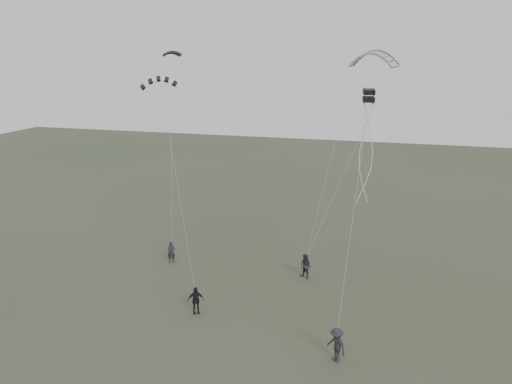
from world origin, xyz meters
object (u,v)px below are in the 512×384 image
(flyer_center, at_px, (196,300))
(kite_dark_small, at_px, (172,52))
(flyer_left, at_px, (171,252))
(flyer_far, at_px, (336,345))
(kite_striped, at_px, (161,79))
(flyer_right, at_px, (305,266))
(kite_pale_large, at_px, (373,53))
(kite_box, at_px, (369,96))

(flyer_center, bearing_deg, kite_dark_small, 90.15)
(flyer_left, xyz_separation_m, flyer_far, (14.36, -9.87, 0.12))
(flyer_far, xyz_separation_m, kite_dark_small, (-15.11, 13.16, 15.34))
(flyer_left, height_order, kite_striped, kite_striped)
(flyer_right, bearing_deg, kite_pale_large, 86.69)
(kite_striped, bearing_deg, flyer_right, -11.06)
(kite_pale_large, height_order, kite_box, kite_pale_large)
(flyer_right, xyz_separation_m, flyer_center, (-5.88, -7.09, -0.03))
(kite_dark_small, bearing_deg, flyer_right, -21.60)
(flyer_center, distance_m, kite_dark_small, 19.44)
(flyer_center, relative_size, kite_dark_small, 1.24)
(kite_pale_large, xyz_separation_m, kite_striped, (-13.51, -9.24, -1.73))
(flyer_center, bearing_deg, kite_pale_large, 26.67)
(flyer_left, height_order, kite_pale_large, kite_pale_large)
(kite_box, bearing_deg, flyer_right, 127.42)
(flyer_right, bearing_deg, flyer_far, -45.67)
(kite_box, bearing_deg, flyer_center, -172.59)
(kite_pale_large, distance_m, kite_box, 10.38)
(flyer_right, relative_size, flyer_center, 1.03)
(flyer_left, relative_size, kite_box, 2.42)
(flyer_far, bearing_deg, kite_pale_large, 128.49)
(kite_dark_small, xyz_separation_m, kite_box, (15.68, -6.57, -2.50))
(flyer_center, relative_size, kite_box, 2.54)
(flyer_left, relative_size, kite_striped, 0.65)
(flyer_right, distance_m, kite_dark_small, 19.56)
(kite_dark_small, height_order, kite_pale_large, kite_pale_large)
(flyer_right, height_order, flyer_center, flyer_right)
(flyer_left, xyz_separation_m, kite_pale_large, (14.52, 6.79, 15.44))
(flyer_center, distance_m, kite_box, 16.73)
(flyer_right, xyz_separation_m, kite_striped, (-9.87, -2.46, 13.65))
(flyer_left, distance_m, kite_striped, 13.97)
(flyer_far, bearing_deg, kite_dark_small, 177.98)
(kite_striped, height_order, kite_box, kite_striped)
(kite_dark_small, bearing_deg, flyer_far, -46.94)
(flyer_left, xyz_separation_m, flyer_center, (5.00, -7.08, 0.04))
(flyer_right, xyz_separation_m, kite_box, (4.05, -3.29, 12.89))
(flyer_center, height_order, flyer_far, flyer_far)
(flyer_left, xyz_separation_m, kite_striped, (1.01, -2.45, 13.72))
(flyer_right, relative_size, flyer_far, 0.95)
(kite_pale_large, distance_m, kite_striped, 16.45)
(flyer_far, bearing_deg, kite_striped, -170.05)
(flyer_left, distance_m, flyer_center, 8.66)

